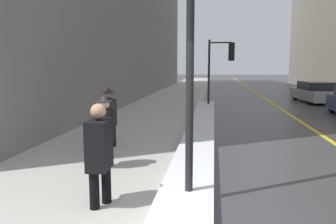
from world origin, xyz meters
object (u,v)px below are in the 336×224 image
(pedestrian_in_fedora, at_px, (110,115))
(pedestrian_in_glasses, at_px, (99,150))
(parked_car_silver, at_px, (316,92))
(pedestrian_nearside, at_px, (105,129))
(traffic_light_near, at_px, (223,59))

(pedestrian_in_fedora, bearing_deg, pedestrian_in_glasses, 11.82)
(parked_car_silver, bearing_deg, pedestrian_nearside, 144.82)
(parked_car_silver, bearing_deg, pedestrian_in_fedora, 140.19)
(pedestrian_in_glasses, distance_m, pedestrian_in_fedora, 3.64)
(pedestrian_nearside, xyz_separation_m, pedestrian_in_fedora, (-0.44, 1.65, 0.03))
(traffic_light_near, xyz_separation_m, parked_car_silver, (5.56, 3.59, -1.90))
(pedestrian_in_fedora, relative_size, parked_car_silver, 0.36)
(pedestrian_in_glasses, distance_m, pedestrian_nearside, 1.93)
(pedestrian_nearside, distance_m, parked_car_silver, 16.23)
(pedestrian_in_glasses, xyz_separation_m, pedestrian_in_fedora, (-0.99, 3.50, -0.01))
(traffic_light_near, distance_m, pedestrian_in_fedora, 9.43)
(pedestrian_in_glasses, relative_size, parked_car_silver, 0.36)
(parked_car_silver, bearing_deg, pedestrian_in_glasses, 149.40)
(traffic_light_near, height_order, pedestrian_in_glasses, traffic_light_near)
(traffic_light_near, bearing_deg, parked_car_silver, 34.15)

